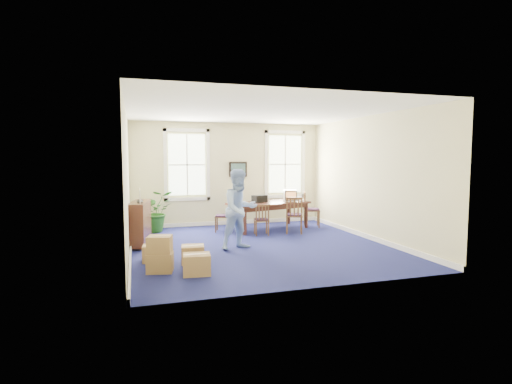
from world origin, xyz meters
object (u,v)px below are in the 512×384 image
object	(u,v)px
chair_near_left	(261,219)
cardboard_boxes	(169,251)
man	(240,209)
potted_plant	(155,211)
crt_tv	(290,195)
credenza	(140,224)
conference_table	(269,216)

from	to	relation	value
chair_near_left	cardboard_boxes	bearing A→B (deg)	54.95
man	potted_plant	xyz separation A→B (m)	(-1.79, 2.78, -0.33)
chair_near_left	man	bearing A→B (deg)	65.32
crt_tv	cardboard_boxes	xyz separation A→B (m)	(-3.89, -3.60, -0.62)
potted_plant	cardboard_boxes	bearing A→B (deg)	-89.11
credenza	cardboard_boxes	bearing A→B (deg)	-68.45
potted_plant	credenza	bearing A→B (deg)	-104.67
credenza	potted_plant	size ratio (longest dim) A/B	1.09
conference_table	credenza	world-z (taller)	credenza
credenza	cardboard_boxes	world-z (taller)	credenza
conference_table	potted_plant	xyz separation A→B (m)	(-3.26, 0.53, 0.19)
man	conference_table	bearing A→B (deg)	38.83
conference_table	chair_near_left	size ratio (longest dim) A/B	2.74
credenza	potted_plant	bearing A→B (deg)	85.15
cardboard_boxes	credenza	bearing A→B (deg)	101.72
conference_table	man	xyz separation A→B (m)	(-1.47, -2.25, 0.53)
man	cardboard_boxes	xyz separation A→B (m)	(-1.72, -1.30, -0.57)
conference_table	credenza	distance (m)	3.86
potted_plant	crt_tv	bearing A→B (deg)	-6.90
potted_plant	cardboard_boxes	distance (m)	4.08
cardboard_boxes	crt_tv	bearing A→B (deg)	42.76
chair_near_left	crt_tv	bearing A→B (deg)	-134.33
credenza	cardboard_boxes	distance (m)	2.47
crt_tv	potted_plant	world-z (taller)	potted_plant
cardboard_boxes	potted_plant	bearing A→B (deg)	90.89
cardboard_boxes	chair_near_left	bearing A→B (deg)	45.31
chair_near_left	man	xyz separation A→B (m)	(-0.98, -1.44, 0.50)
man	cardboard_boxes	size ratio (longest dim) A/B	1.49
chair_near_left	cardboard_boxes	xyz separation A→B (m)	(-2.71, -2.74, -0.07)
man	credenza	bearing A→B (deg)	135.36
conference_table	chair_near_left	bearing A→B (deg)	-136.41
potted_plant	conference_table	bearing A→B (deg)	-9.29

